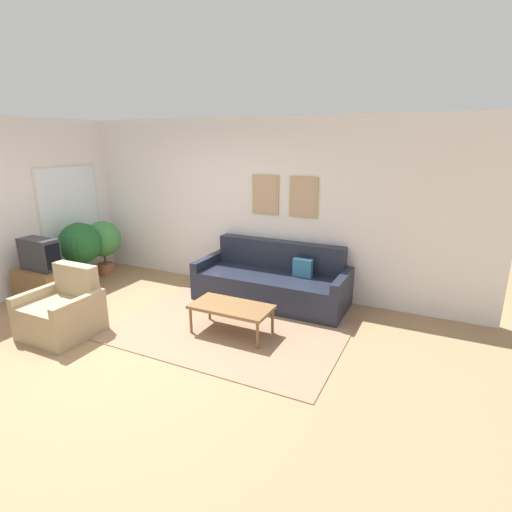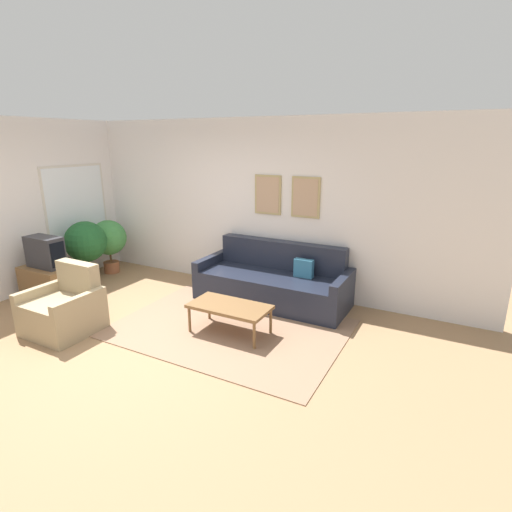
% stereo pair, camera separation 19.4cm
% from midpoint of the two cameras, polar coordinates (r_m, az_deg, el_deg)
% --- Properties ---
extents(ground_plane, '(16.00, 16.00, 0.00)m').
position_cam_midpoint_polar(ground_plane, '(5.15, -16.32, -11.78)').
color(ground_plane, '#997551').
extents(area_rug, '(2.91, 2.05, 0.01)m').
position_cam_midpoint_polar(area_rug, '(5.28, -2.77, -10.25)').
color(area_rug, '#937056').
rests_on(area_rug, ground_plane).
extents(wall_back, '(8.00, 0.09, 2.70)m').
position_cam_midpoint_polar(wall_back, '(6.58, -2.27, 7.42)').
color(wall_back, silver).
rests_on(wall_back, ground_plane).
extents(wall_left_window, '(0.08, 8.00, 2.70)m').
position_cam_midpoint_polar(wall_left_window, '(7.19, -29.49, 6.05)').
color(wall_left_window, silver).
rests_on(wall_left_window, ground_plane).
extents(couch, '(2.27, 0.90, 0.87)m').
position_cam_midpoint_polar(couch, '(6.02, 3.44, -3.80)').
color(couch, '#1E2333').
rests_on(couch, ground_plane).
extents(coffee_table, '(1.01, 0.52, 0.38)m').
position_cam_midpoint_polar(coffee_table, '(5.02, -2.67, -7.39)').
color(coffee_table, brown).
rests_on(coffee_table, ground_plane).
extents(tv_stand, '(0.81, 0.50, 0.51)m').
position_cam_midpoint_polar(tv_stand, '(6.85, -26.66, -3.43)').
color(tv_stand, brown).
rests_on(tv_stand, ground_plane).
extents(tv, '(0.59, 0.28, 0.47)m').
position_cam_midpoint_polar(tv, '(6.72, -27.18, 0.51)').
color(tv, '#2D2D33').
rests_on(tv, tv_stand).
extents(armchair, '(0.82, 0.76, 0.85)m').
position_cam_midpoint_polar(armchair, '(5.63, -24.81, -6.99)').
color(armchair, tan).
rests_on(armchair, ground_plane).
extents(potted_plant_tall, '(0.69, 0.69, 1.06)m').
position_cam_midpoint_polar(potted_plant_tall, '(7.29, -22.44, 1.73)').
color(potted_plant_tall, '#935638').
rests_on(potted_plant_tall, ground_plane).
extents(potted_plant_by_window, '(0.63, 0.63, 0.98)m').
position_cam_midpoint_polar(potted_plant_by_window, '(7.68, -19.62, 2.26)').
color(potted_plant_by_window, '#935638').
rests_on(potted_plant_by_window, ground_plane).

